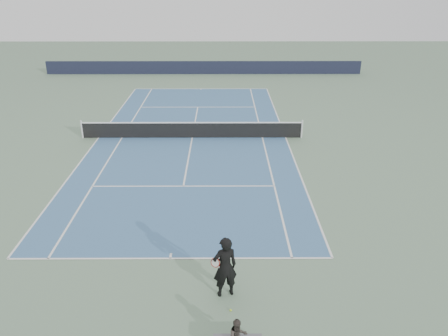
{
  "coord_description": "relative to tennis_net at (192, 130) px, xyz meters",
  "views": [
    {
      "loc": [
        1.77,
        -24.07,
        8.79
      ],
      "look_at": [
        1.84,
        -6.83,
        1.1
      ],
      "focal_mm": 35.0,
      "sensor_mm": 36.0,
      "label": 1
    }
  ],
  "objects": [
    {
      "name": "ground",
      "position": [
        0.0,
        0.0,
        -0.5
      ],
      "size": [
        80.0,
        80.0,
        0.0
      ],
      "primitive_type": "plane",
      "color": "slate"
    },
    {
      "name": "tennis_net",
      "position": [
        0.0,
        0.0,
        0.0
      ],
      "size": [
        12.9,
        0.1,
        1.07
      ],
      "color": "silver",
      "rests_on": "ground"
    },
    {
      "name": "court_surface",
      "position": [
        0.0,
        0.0,
        -0.5
      ],
      "size": [
        10.97,
        23.77,
        0.01
      ],
      "primitive_type": "cube",
      "color": "#3C658F",
      "rests_on": "ground"
    },
    {
      "name": "tennis_ball",
      "position": [
        2.0,
        -14.39,
        -0.47
      ],
      "size": [
        0.07,
        0.07,
        0.07
      ],
      "primitive_type": "sphere",
      "color": "#B6D92C",
      "rests_on": "ground"
    },
    {
      "name": "windscreen_far",
      "position": [
        0.0,
        17.88,
        0.1
      ],
      "size": [
        30.0,
        0.25,
        1.2
      ],
      "primitive_type": "cube",
      "color": "black",
      "rests_on": "ground"
    },
    {
      "name": "tennis_player",
      "position": [
        1.84,
        -13.66,
        0.49
      ],
      "size": [
        0.88,
        0.72,
        1.99
      ],
      "color": "black",
      "rests_on": "ground"
    }
  ]
}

